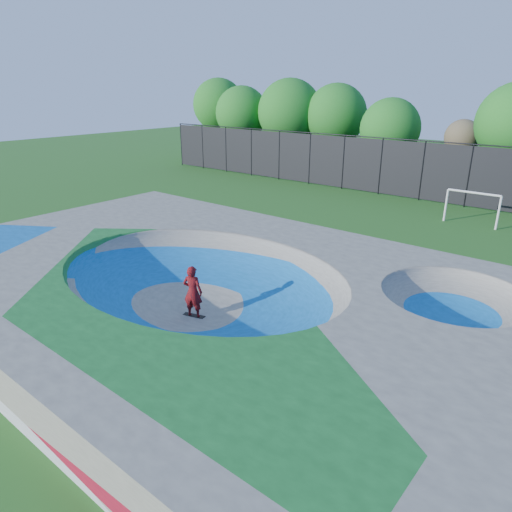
% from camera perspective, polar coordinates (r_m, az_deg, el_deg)
% --- Properties ---
extents(ground, '(120.00, 120.00, 0.00)m').
position_cam_1_polar(ground, '(16.46, -6.91, -6.35)').
color(ground, '#1E5217').
rests_on(ground, ground).
extents(skate_deck, '(22.00, 14.00, 1.50)m').
position_cam_1_polar(skate_deck, '(16.14, -7.02, -3.97)').
color(skate_deck, gray).
rests_on(skate_deck, ground).
extents(skater, '(0.79, 0.66, 1.85)m').
position_cam_1_polar(skater, '(15.44, -7.91, -4.47)').
color(skater, '#B10E10').
rests_on(skater, ground).
extents(skateboard, '(0.81, 0.42, 0.05)m').
position_cam_1_polar(skateboard, '(15.83, -7.75, -7.43)').
color(skateboard, black).
rests_on(skateboard, ground).
extents(soccer_goal, '(2.91, 0.12, 1.92)m').
position_cam_1_polar(soccer_goal, '(28.31, 25.45, 6.10)').
color(soccer_goal, silver).
rests_on(soccer_goal, ground).
extents(fence, '(48.09, 0.09, 4.04)m').
position_cam_1_polar(fence, '(33.30, 20.08, 10.08)').
color(fence, black).
rests_on(fence, ground).
extents(treeline, '(53.38, 7.11, 8.28)m').
position_cam_1_polar(treeline, '(37.99, 21.62, 15.51)').
color(treeline, '#4B2F25').
rests_on(treeline, ground).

